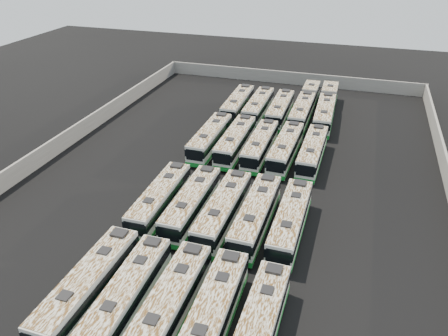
# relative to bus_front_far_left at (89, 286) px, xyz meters

# --- Properties ---
(ground) EXTENTS (140.00, 140.00, 0.00)m
(ground) POSITION_rel_bus_front_far_left_xyz_m (4.79, 19.59, -1.61)
(ground) COLOR black
(ground) RESTS_ON ground
(perimeter_wall) EXTENTS (45.20, 73.20, 2.20)m
(perimeter_wall) POSITION_rel_bus_front_far_left_xyz_m (4.79, 19.59, -0.51)
(perimeter_wall) COLOR slate
(perimeter_wall) RESTS_ON ground
(bus_front_far_left) EXTENTS (2.48, 11.18, 3.14)m
(bus_front_far_left) POSITION_rel_bus_front_far_left_xyz_m (0.00, 0.00, 0.00)
(bus_front_far_left) COLOR silver
(bus_front_far_left) RESTS_ON ground
(bus_front_left) EXTENTS (2.54, 10.85, 3.04)m
(bus_front_left) POSITION_rel_bus_front_far_left_xyz_m (3.10, 0.07, -0.05)
(bus_front_left) COLOR silver
(bus_front_left) RESTS_ON ground
(bus_front_center) EXTENTS (2.37, 11.15, 3.14)m
(bus_front_center) POSITION_rel_bus_front_far_left_xyz_m (6.36, -0.05, -0.00)
(bus_front_center) COLOR silver
(bus_front_center) RESTS_ON ground
(bus_front_right) EXTENTS (2.57, 11.10, 3.11)m
(bus_front_right) POSITION_rel_bus_front_far_left_xyz_m (9.46, 0.08, -0.01)
(bus_front_right) COLOR silver
(bus_front_right) RESTS_ON ground
(bus_front_far_right) EXTENTS (2.37, 10.72, 3.01)m
(bus_front_far_right) POSITION_rel_bus_front_far_left_xyz_m (12.66, -0.02, -0.07)
(bus_front_far_right) COLOR silver
(bus_front_far_right) RESTS_ON ground
(bus_midfront_far_left) EXTENTS (2.48, 10.78, 3.02)m
(bus_midfront_far_left) POSITION_rel_bus_front_far_left_xyz_m (-0.03, 12.25, -0.06)
(bus_midfront_far_left) COLOR silver
(bus_midfront_far_left) RESTS_ON ground
(bus_midfront_left) EXTENTS (2.31, 10.80, 3.04)m
(bus_midfront_left) POSITION_rel_bus_front_far_left_xyz_m (3.14, 12.45, -0.05)
(bus_midfront_left) COLOR silver
(bus_midfront_left) RESTS_ON ground
(bus_midfront_center) EXTENTS (2.49, 11.13, 3.13)m
(bus_midfront_center) POSITION_rel_bus_front_far_left_xyz_m (6.35, 12.18, -0.01)
(bus_midfront_center) COLOR silver
(bus_midfront_center) RESTS_ON ground
(bus_midfront_right) EXTENTS (2.40, 11.10, 3.12)m
(bus_midfront_right) POSITION_rel_bus_front_far_left_xyz_m (9.41, 12.33, -0.01)
(bus_midfront_right) COLOR silver
(bus_midfront_right) RESTS_ON ground
(bus_midfront_far_right) EXTENTS (2.36, 10.90, 3.07)m
(bus_midfront_far_right) POSITION_rel_bus_front_far_left_xyz_m (12.56, 12.44, -0.04)
(bus_midfront_far_right) COLOR silver
(bus_midfront_far_right) RESTS_ON ground
(bus_midback_far_left) EXTENTS (2.37, 11.01, 3.10)m
(bus_midback_far_left) POSITION_rel_bus_front_far_left_xyz_m (-0.01, 26.77, -0.02)
(bus_midback_far_left) COLOR silver
(bus_midback_far_left) RESTS_ON ground
(bus_midback_left) EXTENTS (2.39, 11.03, 3.10)m
(bus_midback_left) POSITION_rel_bus_front_far_left_xyz_m (3.22, 26.85, -0.02)
(bus_midback_left) COLOR silver
(bus_midback_left) RESTS_ON ground
(bus_midback_center) EXTENTS (2.26, 10.65, 3.00)m
(bus_midback_center) POSITION_rel_bus_front_far_left_xyz_m (6.34, 26.71, -0.07)
(bus_midback_center) COLOR silver
(bus_midback_center) RESTS_ON ground
(bus_midback_right) EXTENTS (2.57, 10.89, 3.05)m
(bus_midback_right) POSITION_rel_bus_front_far_left_xyz_m (9.42, 26.81, -0.05)
(bus_midback_right) COLOR silver
(bus_midback_right) RESTS_ON ground
(bus_midback_far_right) EXTENTS (2.41, 10.71, 3.01)m
(bus_midback_far_right) POSITION_rel_bus_front_far_left_xyz_m (12.56, 26.91, -0.07)
(bus_midback_far_right) COLOR silver
(bus_midback_far_right) RESTS_ON ground
(bus_back_far_left) EXTENTS (2.59, 11.10, 3.11)m
(bus_back_far_left) POSITION_rel_bus_front_far_left_xyz_m (-0.03, 39.13, -0.02)
(bus_back_far_left) COLOR silver
(bus_back_far_left) RESTS_ON ground
(bus_back_left) EXTENTS (2.38, 10.95, 3.08)m
(bus_back_left) POSITION_rel_bus_front_far_left_xyz_m (3.10, 39.12, -0.03)
(bus_back_left) COLOR silver
(bus_back_left) RESTS_ON ground
(bus_back_center) EXTENTS (2.46, 10.90, 3.06)m
(bus_back_center) POSITION_rel_bus_front_far_left_xyz_m (6.35, 38.91, -0.04)
(bus_back_center) COLOR silver
(bus_back_center) RESTS_ON ground
(bus_back_right) EXTENTS (2.36, 16.84, 3.05)m
(bus_back_right) POSITION_rel_bus_front_far_left_xyz_m (9.49, 41.83, -0.05)
(bus_back_right) COLOR silver
(bus_back_right) RESTS_ON ground
(bus_back_far_right) EXTENTS (2.78, 17.21, 3.11)m
(bus_back_far_right) POSITION_rel_bus_front_far_left_xyz_m (12.56, 41.89, -0.02)
(bus_back_far_right) COLOR silver
(bus_back_far_right) RESTS_ON ground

